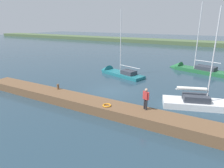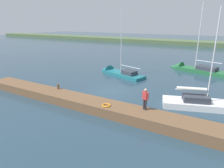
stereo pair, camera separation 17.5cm
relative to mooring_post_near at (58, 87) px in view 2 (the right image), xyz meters
The scene contains 9 objects.
ground_plane 5.28m from the mooring_post_near, 133.16° to the right, with size 200.00×200.00×0.00m, color #263D4C.
far_shoreline 54.44m from the mooring_post_near, 93.73° to the right, with size 180.00×8.00×2.40m, color #4C603D.
dock_pier 3.66m from the mooring_post_near, 169.00° to the left, with size 23.60×1.97×0.78m, color brown.
mooring_post_near is the anchor object (origin of this frame).
life_ring_buoy 6.16m from the mooring_post_near, 169.89° to the left, with size 0.66×0.66×0.10m, color orange.
sailboat_outer_mooring 10.43m from the mooring_post_near, 93.73° to the right, with size 7.83×4.11×9.40m.
sailboat_behind_pier 14.12m from the mooring_post_near, 161.48° to the right, with size 7.91×4.28×8.95m.
sailboat_far_right 19.94m from the mooring_post_near, 118.73° to the right, with size 8.77×4.39×10.46m.
person_on_dock 8.86m from the mooring_post_near, behind, with size 0.57×0.39×1.62m.
Camera 2 is at (-9.80, 16.62, 6.93)m, focal length 31.52 mm.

